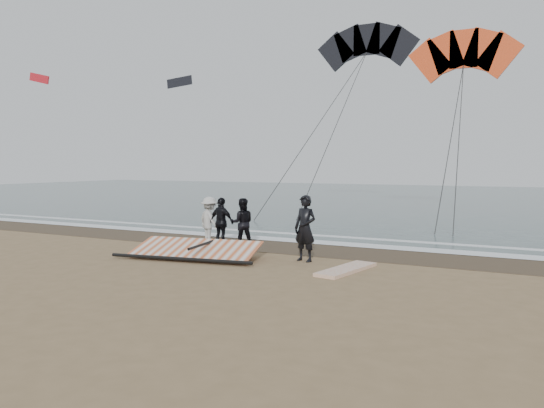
{
  "coord_description": "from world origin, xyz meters",
  "views": [
    {
      "loc": [
        7.15,
        -11.87,
        2.87
      ],
      "look_at": [
        -0.45,
        3.0,
        1.6
      ],
      "focal_mm": 35.0,
      "sensor_mm": 36.0,
      "label": 1
    }
  ],
  "objects_px": {
    "board_cream": "(223,247)",
    "sail_rig": "(196,251)",
    "man_main": "(305,228)",
    "board_white": "(346,269)"
  },
  "relations": [
    {
      "from": "board_cream",
      "to": "sail_rig",
      "type": "bearing_deg",
      "value": -69.11
    },
    {
      "from": "board_cream",
      "to": "sail_rig",
      "type": "xyz_separation_m",
      "value": [
        0.19,
        -1.82,
        0.15
      ]
    },
    {
      "from": "sail_rig",
      "to": "man_main",
      "type": "bearing_deg",
      "value": 16.0
    },
    {
      "from": "board_white",
      "to": "board_cream",
      "type": "relative_size",
      "value": 1.06
    },
    {
      "from": "man_main",
      "to": "board_cream",
      "type": "relative_size",
      "value": 0.91
    },
    {
      "from": "board_white",
      "to": "sail_rig",
      "type": "relative_size",
      "value": 0.51
    },
    {
      "from": "board_cream",
      "to": "man_main",
      "type": "bearing_deg",
      "value": 0.2
    },
    {
      "from": "man_main",
      "to": "board_cream",
      "type": "distance_m",
      "value": 3.66
    },
    {
      "from": "man_main",
      "to": "sail_rig",
      "type": "xyz_separation_m",
      "value": [
        -3.23,
        -0.93,
        -0.78
      ]
    },
    {
      "from": "man_main",
      "to": "sail_rig",
      "type": "bearing_deg",
      "value": -151.4
    }
  ]
}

